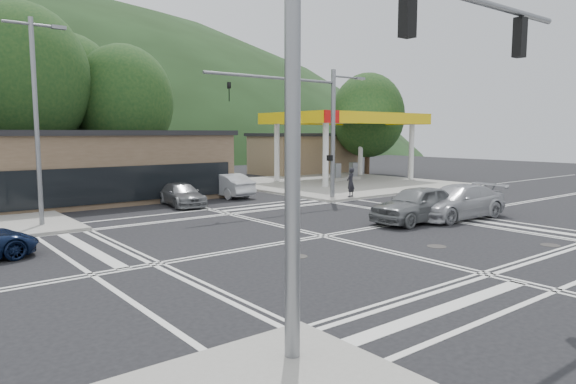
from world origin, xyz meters
TOP-DOWN VIEW (x-y plane):
  - ground at (0.00, 0.00)m, footprint 120.00×120.00m
  - sidewalk_ne at (15.00, 15.00)m, footprint 16.00×16.00m
  - gas_station_canopy at (16.99, 15.99)m, footprint 12.32×8.34m
  - convenience_store at (20.00, 25.00)m, footprint 10.00×6.00m
  - commercial_row at (-8.00, 17.00)m, footprint 24.00×8.00m
  - tree_n_b at (-6.00, 24.00)m, footprint 9.00×9.00m
  - tree_n_c at (1.00, 24.00)m, footprint 7.60×7.60m
  - tree_n_e at (-2.00, 28.00)m, footprint 8.40×8.40m
  - tree_ne at (24.00, 20.00)m, footprint 7.20×7.20m
  - streetlight_nw at (-8.44, 9.00)m, footprint 2.50×0.25m
  - signal_mast_ne at (6.95, 8.20)m, footprint 11.65×0.30m
  - signal_mast_sw at (-6.39, -8.20)m, footprint 9.14×0.28m
  - car_grey_center at (5.59, -0.30)m, footprint 5.00×2.02m
  - car_silver_east at (8.00, -0.83)m, footprint 5.78×2.66m
  - car_queue_a at (3.54, 13.50)m, footprint 2.03×4.79m
  - car_queue_b at (1.59, 17.23)m, footprint 2.09×4.10m
  - car_northbound at (-0.50, 11.52)m, footprint 2.31×4.56m
  - pedestrian at (9.10, 7.50)m, footprint 0.78×0.65m

SIDE VIEW (x-z plane):
  - ground at x=0.00m, z-range 0.00..0.00m
  - sidewalk_ne at x=15.00m, z-range 0.00..0.15m
  - car_northbound at x=-0.50m, z-range 0.00..1.27m
  - car_queue_b at x=1.59m, z-range 0.00..1.34m
  - car_queue_a at x=3.54m, z-range 0.00..1.54m
  - car_silver_east at x=8.00m, z-range 0.00..1.64m
  - car_grey_center at x=5.59m, z-range 0.00..1.70m
  - pedestrian at x=9.10m, z-range 0.15..1.99m
  - convenience_store at x=20.00m, z-range 0.00..3.80m
  - commercial_row at x=-8.00m, z-range 0.00..4.00m
  - gas_station_canopy at x=16.99m, z-range 2.17..7.92m
  - streetlight_nw at x=-8.44m, z-range 0.55..9.55m
  - signal_mast_ne at x=6.95m, z-range 1.07..9.07m
  - signal_mast_sw at x=-6.39m, z-range 1.12..9.12m
  - tree_ne at x=24.00m, z-range 0.85..10.84m
  - tree_n_c at x=1.00m, z-range 1.06..11.93m
  - tree_n_e at x=-2.00m, z-range 1.15..13.13m
  - tree_n_b at x=-6.00m, z-range 1.30..14.28m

